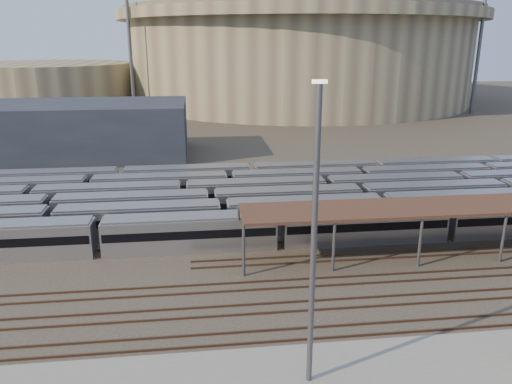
{
  "coord_description": "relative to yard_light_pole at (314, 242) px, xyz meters",
  "views": [
    {
      "loc": [
        -11.94,
        -41.1,
        21.33
      ],
      "look_at": [
        -5.57,
        12.0,
        4.88
      ],
      "focal_mm": 35.0,
      "sensor_mm": 36.0,
      "label": 1
    }
  ],
  "objects": [
    {
      "name": "ground",
      "position": [
        5.29,
        14.38,
        -9.8
      ],
      "size": [
        420.0,
        420.0,
        0.0
      ],
      "primitive_type": "plane",
      "color": "#383026",
      "rests_on": "ground"
    },
    {
      "name": "empty_tracks",
      "position": [
        5.29,
        9.38,
        -9.71
      ],
      "size": [
        170.0,
        9.62,
        0.18
      ],
      "color": "#4C3323",
      "rests_on": "ground"
    },
    {
      "name": "yard_light_pole",
      "position": [
        0.0,
        0.0,
        0.0
      ],
      "size": [
        0.8,
        0.36,
        19.04
      ],
      "color": "#515155",
      "rests_on": "apron"
    },
    {
      "name": "service_building",
      "position": [
        -29.71,
        69.38,
        -4.8
      ],
      "size": [
        42.0,
        20.0,
        10.0
      ],
      "primitive_type": "cube",
      "color": "#1E232D",
      "rests_on": "ground"
    },
    {
      "name": "subway_trains",
      "position": [
        3.39,
        32.88,
        -8.0
      ],
      "size": [
        129.58,
        23.9,
        3.6
      ],
      "color": "silver",
      "rests_on": "ground"
    },
    {
      "name": "stadium",
      "position": [
        30.29,
        154.38,
        6.67
      ],
      "size": [
        124.0,
        124.0,
        32.5
      ],
      "color": "gray",
      "rests_on": "ground"
    },
    {
      "name": "floodlight_2",
      "position": [
        75.29,
        114.38,
        10.84
      ],
      "size": [
        4.0,
        1.0,
        38.4
      ],
      "color": "#515155",
      "rests_on": "ground"
    },
    {
      "name": "floodlight_3",
      "position": [
        -4.71,
        174.38,
        10.84
      ],
      "size": [
        4.0,
        1.0,
        38.4
      ],
      "color": "#515155",
      "rests_on": "ground"
    },
    {
      "name": "floodlight_0",
      "position": [
        -24.71,
        124.38,
        10.84
      ],
      "size": [
        4.0,
        1.0,
        38.4
      ],
      "color": "#515155",
      "rests_on": "ground"
    },
    {
      "name": "secondary_arena",
      "position": [
        -54.71,
        144.38,
        -2.8
      ],
      "size": [
        56.0,
        56.0,
        14.0
      ],
      "primitive_type": "cylinder",
      "color": "gray",
      "rests_on": "ground"
    }
  ]
}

